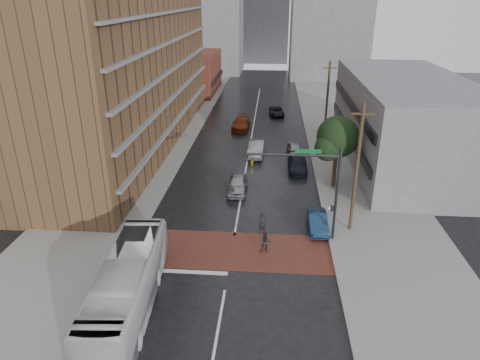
# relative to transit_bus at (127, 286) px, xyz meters

# --- Properties ---
(ground) EXTENTS (160.00, 160.00, 0.00)m
(ground) POSITION_rel_transit_bus_xyz_m (5.31, 6.07, -1.61)
(ground) COLOR black
(ground) RESTS_ON ground
(crosswalk) EXTENTS (14.00, 5.00, 0.02)m
(crosswalk) POSITION_rel_transit_bus_xyz_m (5.31, 6.57, -1.60)
(crosswalk) COLOR brown
(crosswalk) RESTS_ON ground
(sidewalk_west) EXTENTS (9.00, 90.00, 0.15)m
(sidewalk_west) POSITION_rel_transit_bus_xyz_m (-6.19, 31.07, -1.54)
(sidewalk_west) COLOR gray
(sidewalk_west) RESTS_ON ground
(sidewalk_east) EXTENTS (9.00, 90.00, 0.15)m
(sidewalk_east) POSITION_rel_transit_bus_xyz_m (16.81, 31.07, -1.54)
(sidewalk_east) COLOR gray
(sidewalk_east) RESTS_ON ground
(apartment_block) EXTENTS (10.00, 44.00, 28.00)m
(apartment_block) POSITION_rel_transit_bus_xyz_m (-8.69, 30.07, 12.39)
(apartment_block) COLOR brown
(apartment_block) RESTS_ON ground
(storefront_west) EXTENTS (8.00, 16.00, 7.00)m
(storefront_west) POSITION_rel_transit_bus_xyz_m (-6.69, 60.07, 1.89)
(storefront_west) COLOR brown
(storefront_west) RESTS_ON ground
(building_east) EXTENTS (11.00, 26.00, 9.00)m
(building_east) POSITION_rel_transit_bus_xyz_m (21.81, 26.07, 2.89)
(building_east) COLOR gray
(building_east) RESTS_ON ground
(distant_tower_center) EXTENTS (12.00, 10.00, 24.00)m
(distant_tower_center) POSITION_rel_transit_bus_xyz_m (5.31, 101.07, 10.39)
(distant_tower_center) COLOR gray
(distant_tower_center) RESTS_ON ground
(street_tree) EXTENTS (4.20, 4.10, 6.90)m
(street_tree) POSITION_rel_transit_bus_xyz_m (13.82, 18.11, 3.12)
(street_tree) COLOR #332319
(street_tree) RESTS_ON ground
(signal_mast) EXTENTS (6.50, 0.30, 7.20)m
(signal_mast) POSITION_rel_transit_bus_xyz_m (11.15, 8.57, 3.12)
(signal_mast) COLOR #2D2D33
(signal_mast) RESTS_ON ground
(utility_pole_near) EXTENTS (1.60, 0.26, 10.00)m
(utility_pole_near) POSITION_rel_transit_bus_xyz_m (14.11, 10.07, 3.53)
(utility_pole_near) COLOR #473321
(utility_pole_near) RESTS_ON ground
(utility_pole_far) EXTENTS (1.60, 0.26, 10.00)m
(utility_pole_far) POSITION_rel_transit_bus_xyz_m (14.11, 30.07, 3.53)
(utility_pole_far) COLOR #473321
(utility_pole_far) RESTS_ON ground
(transit_bus) EXTENTS (3.54, 11.73, 3.22)m
(transit_bus) POSITION_rel_transit_bus_xyz_m (0.00, 0.00, 0.00)
(transit_bus) COLOR silver
(transit_bus) RESTS_ON ground
(pedestrian_a) EXTENTS (0.77, 0.66, 1.79)m
(pedestrian_a) POSITION_rel_transit_bus_xyz_m (7.41, 9.07, -0.72)
(pedestrian_a) COLOR black
(pedestrian_a) RESTS_ON ground
(pedestrian_b) EXTENTS (0.79, 0.65, 1.51)m
(pedestrian_b) POSITION_rel_transit_bus_xyz_m (7.69, 6.57, -0.86)
(pedestrian_b) COLOR black
(pedestrian_b) RESTS_ON ground
(car_travel_a) EXTENTS (1.76, 4.34, 1.48)m
(car_travel_a) POSITION_rel_transit_bus_xyz_m (4.88, 16.51, -0.87)
(car_travel_a) COLOR #999AA0
(car_travel_a) RESTS_ON ground
(car_travel_b) EXTENTS (1.95, 4.94, 1.60)m
(car_travel_b) POSITION_rel_transit_bus_xyz_m (6.20, 26.37, -0.81)
(car_travel_b) COLOR #989A9F
(car_travel_b) RESTS_ON ground
(car_travel_c) EXTENTS (2.45, 5.40, 1.54)m
(car_travel_c) POSITION_rel_transit_bus_xyz_m (3.70, 36.60, -0.84)
(car_travel_c) COLOR maroon
(car_travel_c) RESTS_ON ground
(suv_travel) EXTENTS (2.47, 4.57, 1.22)m
(suv_travel) POSITION_rel_transit_bus_xyz_m (8.50, 44.04, -1.00)
(suv_travel) COLOR black
(suv_travel) RESTS_ON ground
(car_parked_near) EXTENTS (1.49, 3.99, 1.30)m
(car_parked_near) POSITION_rel_transit_bus_xyz_m (11.61, 10.07, -0.96)
(car_parked_near) COLOR #162E4E
(car_parked_near) RESTS_ON ground
(car_parked_mid) EXTENTS (1.97, 4.77, 1.38)m
(car_parked_mid) POSITION_rel_transit_bus_xyz_m (10.62, 22.07, -0.92)
(car_parked_mid) COLOR black
(car_parked_mid) RESTS_ON ground
(car_parked_far) EXTENTS (1.86, 3.89, 1.28)m
(car_parked_far) POSITION_rel_transit_bus_xyz_m (10.51, 26.99, -0.97)
(car_parked_far) COLOR #969A9D
(car_parked_far) RESTS_ON ground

